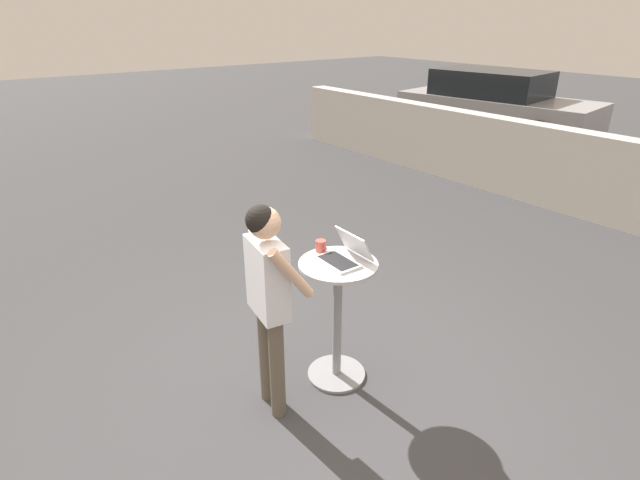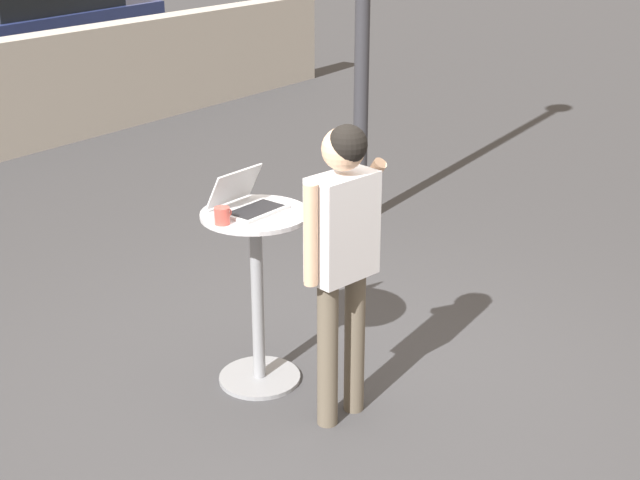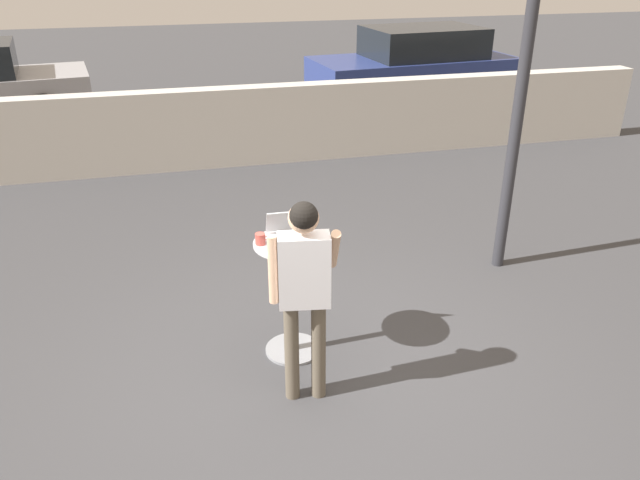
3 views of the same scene
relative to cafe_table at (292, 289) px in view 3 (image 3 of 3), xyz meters
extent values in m
plane|color=#3D3D3F|center=(0.08, -0.40, -0.61)|extent=(50.00, 50.00, 0.00)
cube|color=beige|center=(0.08, 5.18, 0.00)|extent=(14.17, 0.35, 1.21)
cylinder|color=gray|center=(0.00, 0.00, -0.59)|extent=(0.47, 0.47, 0.03)
cylinder|color=gray|center=(0.00, 0.00, -0.09)|extent=(0.07, 0.07, 0.99)
cylinder|color=#B7B7BC|center=(0.00, 0.00, 0.42)|extent=(0.60, 0.60, 0.02)
cube|color=silver|center=(0.00, -0.01, 0.44)|extent=(0.35, 0.22, 0.02)
cube|color=black|center=(0.00, -0.01, 0.45)|extent=(0.31, 0.17, 0.00)
cube|color=silver|center=(0.01, 0.15, 0.55)|extent=(0.34, 0.13, 0.20)
cube|color=white|center=(0.01, 0.14, 0.55)|extent=(0.32, 0.11, 0.18)
cylinder|color=#C14C42|center=(-0.24, 0.02, 0.48)|extent=(0.08, 0.08, 0.09)
torus|color=#C14C42|center=(-0.18, 0.02, 0.48)|extent=(0.04, 0.01, 0.04)
cylinder|color=brown|center=(-0.13, -0.58, -0.19)|extent=(0.11, 0.11, 0.83)
cylinder|color=brown|center=(0.07, -0.62, -0.19)|extent=(0.11, 0.11, 0.83)
cube|color=silver|center=(-0.03, -0.60, 0.49)|extent=(0.39, 0.24, 0.55)
sphere|color=#DBAD89|center=(-0.03, -0.60, 0.90)|extent=(0.22, 0.22, 0.22)
sphere|color=black|center=(-0.03, -0.63, 0.92)|extent=(0.20, 0.20, 0.20)
cylinder|color=#DBAD89|center=(-0.24, -0.56, 0.51)|extent=(0.07, 0.07, 0.52)
cylinder|color=#DBAD89|center=(0.20, -0.56, 0.61)|extent=(0.12, 0.32, 0.40)
cube|color=navy|center=(4.36, 8.21, 0.04)|extent=(4.39, 2.26, 0.73)
cube|color=black|center=(4.57, 8.23, 0.71)|extent=(2.47, 1.85, 0.60)
cylinder|color=black|center=(3.14, 7.21, -0.30)|extent=(0.64, 0.28, 0.62)
cylinder|color=black|center=(2.97, 8.97, -0.30)|extent=(0.64, 0.28, 0.62)
cylinder|color=black|center=(5.75, 7.46, -0.30)|extent=(0.64, 0.28, 0.62)
cylinder|color=black|center=(5.58, 9.22, -0.30)|extent=(0.64, 0.28, 0.62)
cylinder|color=black|center=(-3.21, 9.71, -0.26)|extent=(0.73, 0.31, 0.70)
cylinder|color=black|center=(-2.98, 8.00, -0.26)|extent=(0.73, 0.31, 0.70)
cylinder|color=#2D2D33|center=(2.51, 1.01, 1.54)|extent=(0.12, 0.12, 4.30)
camera|label=1|loc=(2.52, -2.13, 2.11)|focal=28.00mm
camera|label=2|loc=(-3.42, -2.99, 2.08)|focal=50.00mm
camera|label=3|loc=(-0.88, -4.37, 2.57)|focal=35.00mm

